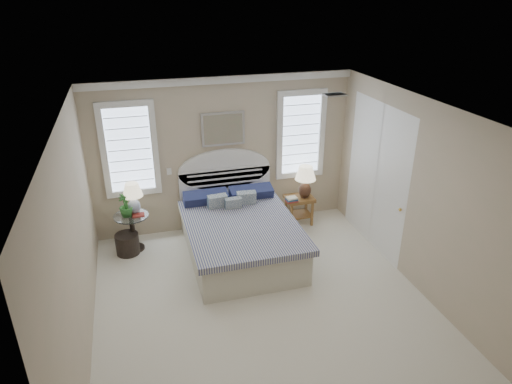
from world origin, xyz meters
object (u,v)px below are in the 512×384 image
object	(u,v)px
lamp_right	(305,178)
floor_pot	(127,244)
bed	(239,232)
lamp_left	(133,195)
side_table_left	(133,229)
nightstand_right	(299,204)

from	to	relation	value
lamp_right	floor_pot	bearing A→B (deg)	-176.77
bed	lamp_left	world-z (taller)	bed
side_table_left	lamp_right	bearing A→B (deg)	1.45
bed	lamp_left	bearing A→B (deg)	157.42
bed	lamp_right	world-z (taller)	bed
side_table_left	floor_pot	xyz separation A→B (m)	(-0.11, -0.10, -0.21)
side_table_left	bed	bearing A→B (deg)	-19.74
nightstand_right	floor_pot	distance (m)	3.07
lamp_left	bed	bearing A→B (deg)	-22.58
side_table_left	nightstand_right	size ratio (longest dim) A/B	1.19
side_table_left	lamp_left	xyz separation A→B (m)	(0.07, 0.07, 0.57)
nightstand_right	floor_pot	bearing A→B (deg)	-176.24
bed	side_table_left	bearing A→B (deg)	160.26
lamp_left	lamp_right	world-z (taller)	lamp_left
side_table_left	floor_pot	size ratio (longest dim) A/B	1.66
bed	lamp_right	distance (m)	1.62
lamp_right	lamp_left	bearing A→B (deg)	-179.78
side_table_left	nightstand_right	bearing A→B (deg)	1.94
nightstand_right	lamp_right	xyz separation A→B (m)	(0.09, -0.02, 0.51)
nightstand_right	floor_pot	size ratio (longest dim) A/B	1.40
floor_pot	lamp_left	xyz separation A→B (m)	(0.18, 0.17, 0.78)
bed	side_table_left	world-z (taller)	bed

